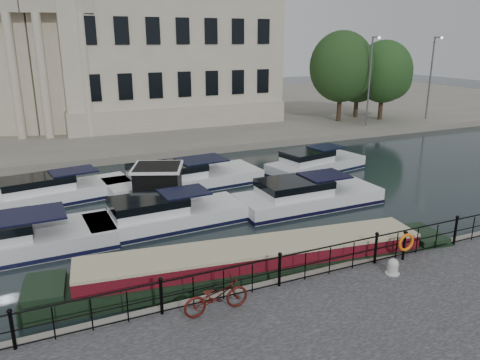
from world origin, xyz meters
name	(u,v)px	position (x,y,z in m)	size (l,w,h in m)	color
ground_plane	(250,271)	(0.00, 0.00, 0.00)	(160.00, 160.00, 0.00)	black
far_bank	(97,116)	(0.00, 39.00, 0.28)	(120.00, 42.00, 0.55)	#6B665B
railing	(280,268)	(0.00, -2.25, 1.20)	(24.14, 0.14, 1.22)	black
civic_building	(87,53)	(-1.00, 34.71, 7.04)	(53.55, 31.84, 16.85)	#ADA38C
lamp_posts	(402,78)	(26.00, 20.70, 4.80)	(8.24, 1.55, 8.07)	#59595B
bicycle	(216,296)	(-2.49, -2.83, 1.09)	(0.72, 2.06, 1.08)	#45100C
mooring_bollard	(393,267)	(4.02, -3.17, 0.82)	(0.51, 0.51, 0.57)	#B4B4B0
life_ring_post	(406,243)	(5.12, -2.55, 1.27)	(0.70, 0.19, 1.14)	black
narrowboat	(256,266)	(0.08, -0.33, 0.37)	(16.19, 4.15, 1.58)	black
harbour_hut	(158,188)	(-1.18, 8.67, 0.95)	(4.24, 3.93, 2.22)	#6B665B
cabin_cruisers	(177,199)	(-0.35, 8.18, 0.37)	(26.05, 9.44, 1.99)	silver
trees	(361,73)	(23.47, 23.62, 5.21)	(10.25, 7.50, 8.68)	black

